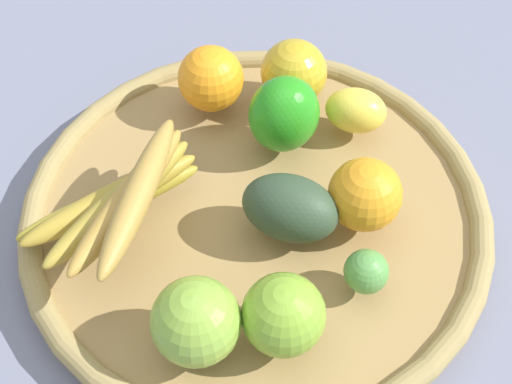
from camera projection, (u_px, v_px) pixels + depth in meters
name	position (u px, v px, depth m)	size (l,w,h in m)	color
ground_plane	(256.00, 227.00, 0.76)	(2.40, 2.40, 0.00)	slate
basket	(256.00, 216.00, 0.74)	(0.46, 0.46, 0.04)	#9E7D4A
lemon_0	(356.00, 110.00, 0.77)	(0.06, 0.05, 0.05)	yellow
lime_0	(366.00, 271.00, 0.66)	(0.04, 0.04, 0.04)	#549443
banana_bunch	(121.00, 199.00, 0.68)	(0.19, 0.17, 0.07)	#A8952C
orange_0	(365.00, 195.00, 0.69)	(0.07, 0.07, 0.07)	orange
apple_0	(283.00, 315.00, 0.61)	(0.07, 0.07, 0.07)	#7AA72F
apple_1	(294.00, 73.00, 0.79)	(0.07, 0.07, 0.07)	gold
avocado	(290.00, 208.00, 0.69)	(0.09, 0.06, 0.06)	#2F442E
apple_2	(196.00, 322.00, 0.61)	(0.07, 0.07, 0.07)	#7FA939
bell_pepper	(284.00, 114.00, 0.74)	(0.07, 0.07, 0.08)	#25911B
orange_1	(215.00, 78.00, 0.79)	(0.07, 0.07, 0.07)	orange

